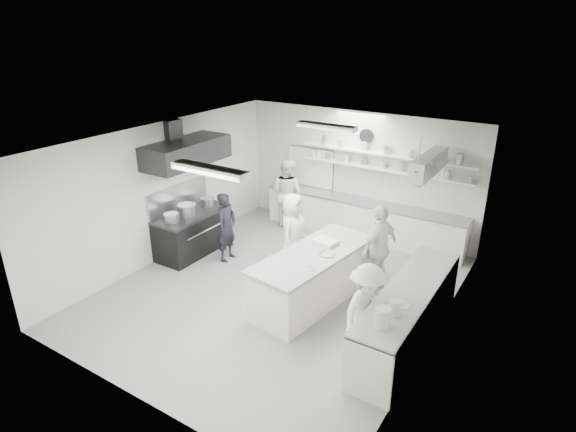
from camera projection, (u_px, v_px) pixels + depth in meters
The scene contains 27 objects.
floor at pixel (279, 291), 9.48m from camera, with size 6.00×7.00×0.02m, color gray.
ceiling at pixel (278, 141), 8.33m from camera, with size 6.00×7.00×0.02m, color silver.
wall_back at pixel (357, 173), 11.64m from camera, with size 6.00×0.04×3.00m, color silver.
wall_front at pixel (129, 310), 6.16m from camera, with size 6.00×0.04×3.00m, color silver.
wall_left at pixel (163, 192), 10.38m from camera, with size 0.04×7.00×3.00m, color silver.
wall_right at pixel (440, 261), 7.42m from camera, with size 0.04×7.00×3.00m, color silver.
stove at pixel (193, 233), 10.90m from camera, with size 0.80×1.80×0.90m, color black.
exhaust_hood at pixel (186, 152), 10.18m from camera, with size 0.85×2.00×0.50m, color #272729.
back_counter at pixel (361, 219), 11.65m from camera, with size 5.00×0.60×0.92m, color white.
shelf_lower at pixel (383, 169), 11.10m from camera, with size 4.20×0.26×0.04m, color white.
shelf_upper at pixel (385, 154), 10.96m from camera, with size 4.20×0.26×0.04m, color white.
pass_through_window at pixel (311, 167), 12.28m from camera, with size 1.30×0.04×1.00m, color black.
wall_clock at pixel (367, 136), 11.15m from camera, with size 0.32×0.32×0.05m, color silver.
right_counter at pixel (407, 316), 7.83m from camera, with size 0.74×3.30×0.94m, color white.
pot_rack at pixel (429, 164), 9.49m from camera, with size 0.30×1.60×0.40m, color #A4A6AA.
light_fixture_front at pixel (209, 170), 6.95m from camera, with size 1.30×0.25×0.10m, color white.
light_fixture_rear at pixel (326, 126), 9.76m from camera, with size 1.30×0.25×0.10m, color white.
prep_island at pixel (313, 278), 8.95m from camera, with size 0.97×2.61×0.96m, color white.
stove_pot at pixel (187, 211), 10.56m from camera, with size 0.41×0.41×0.29m, color #A4A6AA.
cook_stove at pixel (227, 227), 10.42m from camera, with size 0.56×0.37×1.55m, color black.
cook_back at pixel (287, 193), 12.14m from camera, with size 0.87×0.68×1.78m, color white.
cook_island_left at pixel (292, 231), 10.10m from camera, with size 0.81×0.53×1.65m, color white.
cook_island_right at pixel (379, 247), 9.25m from camera, with size 1.03×0.43×1.76m, color white.
cook_right at pixel (366, 310), 7.45m from camera, with size 1.00×0.58×1.55m, color white.
bowl_island_a at pixel (327, 255), 8.69m from camera, with size 0.28×0.28×0.07m, color #A4A6AA.
bowl_island_b at pixel (311, 270), 8.20m from camera, with size 0.19×0.19×0.06m, color white.
bowl_right at pixel (401, 306), 7.20m from camera, with size 0.22×0.22×0.05m, color white.
Camera 1 is at (4.53, -6.84, 4.96)m, focal length 29.89 mm.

